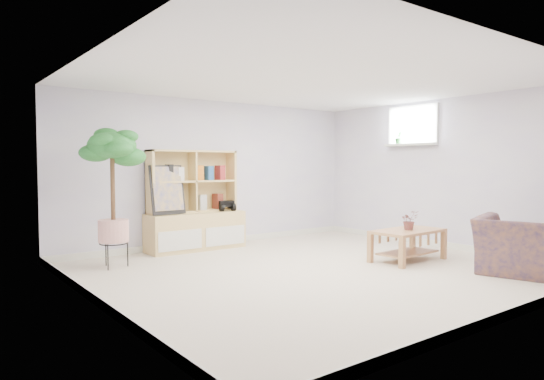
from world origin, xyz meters
TOP-DOWN VIEW (x-y plane):
  - floor at (0.00, 0.00)m, footprint 5.50×5.00m
  - ceiling at (0.00, 0.00)m, footprint 5.50×5.00m
  - walls at (0.00, 0.00)m, footprint 5.51×5.01m
  - baseboard at (0.00, 0.00)m, footprint 5.50×5.00m
  - window at (2.73, 0.60)m, footprint 0.10×0.98m
  - window_sill at (2.67, 0.60)m, footprint 0.14×1.00m
  - storage_unit at (-0.53, 2.24)m, footprint 1.57×0.53m
  - poster at (-1.02, 2.21)m, footprint 0.55×0.16m
  - toy_truck at (-0.00, 2.19)m, footprint 0.40×0.31m
  - coffee_table at (1.40, -0.34)m, footprint 1.09×0.64m
  - table_plant at (1.40, -0.35)m, footprint 0.30×0.28m
  - floor_tree at (-2.02, 1.69)m, footprint 0.81×0.81m
  - armchair at (1.82, -1.75)m, footprint 1.22×1.31m
  - sill_plant at (2.67, 0.85)m, footprint 0.15×0.13m

SIDE VIEW (x-z plane):
  - floor at x=0.00m, z-range -0.01..0.01m
  - baseboard at x=0.00m, z-range 0.00..0.10m
  - coffee_table at x=1.40m, z-range 0.00..0.44m
  - armchair at x=1.82m, z-range 0.00..0.80m
  - table_plant at x=1.40m, z-range 0.44..0.70m
  - toy_truck at x=0.00m, z-range 0.59..0.78m
  - storage_unit at x=-0.53m, z-range 0.00..1.57m
  - floor_tree at x=-2.02m, z-range 0.00..1.83m
  - poster at x=-1.02m, z-range 0.59..1.34m
  - walls at x=0.00m, z-range 0.00..2.40m
  - window_sill at x=2.67m, z-range 1.66..1.70m
  - sill_plant at x=2.67m, z-range 1.70..1.91m
  - window at x=2.73m, z-range 1.66..2.34m
  - ceiling at x=0.00m, z-range 2.40..2.40m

